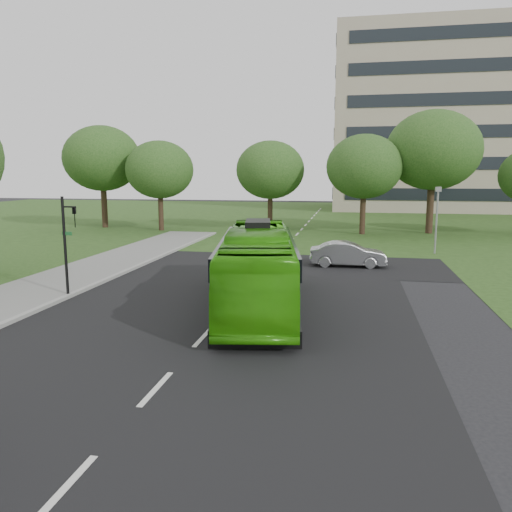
{
  "coord_description": "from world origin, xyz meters",
  "views": [
    {
      "loc": [
        4.55,
        -16.8,
        5.19
      ],
      "look_at": [
        0.47,
        4.53,
        1.6
      ],
      "focal_mm": 35.0,
      "sensor_mm": 36.0,
      "label": 1
    }
  ],
  "objects_px": {
    "traffic_light": "(67,239)",
    "camera_pole": "(437,211)",
    "tree_park_d": "(433,150)",
    "tree_park_a": "(160,170)",
    "tree_park_c": "(364,167)",
    "office_building": "(477,122)",
    "tree_park_b": "(270,170)",
    "sedan": "(348,254)",
    "bus": "(258,268)",
    "tree_park_f": "(102,159)"
  },
  "relations": [
    {
      "from": "office_building",
      "to": "tree_park_b",
      "type": "height_order",
      "value": "office_building"
    },
    {
      "from": "tree_park_c",
      "to": "traffic_light",
      "type": "xyz_separation_m",
      "value": [
        -12.58,
        -25.18,
        -3.27
      ]
    },
    {
      "from": "bus",
      "to": "tree_park_b",
      "type": "bearing_deg",
      "value": 88.48
    },
    {
      "from": "tree_park_f",
      "to": "camera_pole",
      "type": "height_order",
      "value": "tree_park_f"
    },
    {
      "from": "tree_park_d",
      "to": "traffic_light",
      "type": "bearing_deg",
      "value": -124.28
    },
    {
      "from": "tree_park_c",
      "to": "tree_park_d",
      "type": "distance_m",
      "value": 6.22
    },
    {
      "from": "camera_pole",
      "to": "bus",
      "type": "bearing_deg",
      "value": -131.13
    },
    {
      "from": "office_building",
      "to": "bus",
      "type": "distance_m",
      "value": 64.37
    },
    {
      "from": "traffic_light",
      "to": "office_building",
      "type": "bearing_deg",
      "value": 54.13
    },
    {
      "from": "tree_park_c",
      "to": "camera_pole",
      "type": "bearing_deg",
      "value": -65.98
    },
    {
      "from": "tree_park_f",
      "to": "traffic_light",
      "type": "height_order",
      "value": "tree_park_f"
    },
    {
      "from": "office_building",
      "to": "traffic_light",
      "type": "bearing_deg",
      "value": -115.83
    },
    {
      "from": "tree_park_f",
      "to": "sedan",
      "type": "height_order",
      "value": "tree_park_f"
    },
    {
      "from": "office_building",
      "to": "camera_pole",
      "type": "xyz_separation_m",
      "value": [
        -11.96,
        -44.85,
        -9.69
      ]
    },
    {
      "from": "tree_park_d",
      "to": "traffic_light",
      "type": "relative_size",
      "value": 2.48
    },
    {
      "from": "tree_park_d",
      "to": "camera_pole",
      "type": "bearing_deg",
      "value": -96.3
    },
    {
      "from": "camera_pole",
      "to": "tree_park_a",
      "type": "bearing_deg",
      "value": 146.88
    },
    {
      "from": "tree_park_f",
      "to": "bus",
      "type": "relative_size",
      "value": 0.88
    },
    {
      "from": "tree_park_b",
      "to": "tree_park_a",
      "type": "bearing_deg",
      "value": -167.27
    },
    {
      "from": "sedan",
      "to": "camera_pole",
      "type": "bearing_deg",
      "value": -46.98
    },
    {
      "from": "tree_park_a",
      "to": "traffic_light",
      "type": "xyz_separation_m",
      "value": [
        5.63,
        -24.71,
        -3.03
      ]
    },
    {
      "from": "bus",
      "to": "traffic_light",
      "type": "relative_size",
      "value": 2.6
    },
    {
      "from": "traffic_light",
      "to": "camera_pole",
      "type": "xyz_separation_m",
      "value": [
        17.07,
        15.11,
        0.31
      ]
    },
    {
      "from": "tree_park_a",
      "to": "traffic_light",
      "type": "relative_size",
      "value": 1.91
    },
    {
      "from": "office_building",
      "to": "bus",
      "type": "height_order",
      "value": "office_building"
    },
    {
      "from": "tree_park_d",
      "to": "sedan",
      "type": "relative_size",
      "value": 2.5
    },
    {
      "from": "tree_park_b",
      "to": "office_building",
      "type": "bearing_deg",
      "value": 53.08
    },
    {
      "from": "office_building",
      "to": "traffic_light",
      "type": "distance_m",
      "value": 67.36
    },
    {
      "from": "tree_park_a",
      "to": "tree_park_f",
      "type": "bearing_deg",
      "value": 167.61
    },
    {
      "from": "office_building",
      "to": "tree_park_c",
      "type": "xyz_separation_m",
      "value": [
        -16.44,
        -34.78,
        -6.72
      ]
    },
    {
      "from": "tree_park_d",
      "to": "camera_pole",
      "type": "xyz_separation_m",
      "value": [
        -1.31,
        -11.85,
        -4.36
      ]
    },
    {
      "from": "tree_park_a",
      "to": "camera_pole",
      "type": "relative_size",
      "value": 1.87
    },
    {
      "from": "tree_park_c",
      "to": "camera_pole",
      "type": "height_order",
      "value": "tree_park_c"
    },
    {
      "from": "tree_park_c",
      "to": "bus",
      "type": "height_order",
      "value": "tree_park_c"
    },
    {
      "from": "tree_park_c",
      "to": "bus",
      "type": "xyz_separation_m",
      "value": [
        -4.51,
        -25.09,
        -4.23
      ]
    },
    {
      "from": "tree_park_d",
      "to": "sedan",
      "type": "height_order",
      "value": "tree_park_d"
    },
    {
      "from": "tree_park_b",
      "to": "tree_park_c",
      "type": "height_order",
      "value": "tree_park_c"
    },
    {
      "from": "tree_park_f",
      "to": "sedan",
      "type": "relative_size",
      "value": 2.29
    },
    {
      "from": "tree_park_d",
      "to": "sedan",
      "type": "bearing_deg",
      "value": -111.5
    },
    {
      "from": "tree_park_c",
      "to": "tree_park_f",
      "type": "bearing_deg",
      "value": 177.85
    },
    {
      "from": "tree_park_b",
      "to": "traffic_light",
      "type": "bearing_deg",
      "value": -98.87
    },
    {
      "from": "tree_park_c",
      "to": "camera_pole",
      "type": "distance_m",
      "value": 11.41
    },
    {
      "from": "tree_park_d",
      "to": "tree_park_c",
      "type": "bearing_deg",
      "value": -162.9
    },
    {
      "from": "tree_park_f",
      "to": "tree_park_a",
      "type": "bearing_deg",
      "value": -12.39
    },
    {
      "from": "office_building",
      "to": "tree_park_f",
      "type": "height_order",
      "value": "office_building"
    },
    {
      "from": "tree_park_a",
      "to": "office_building",
      "type": "bearing_deg",
      "value": 45.49
    },
    {
      "from": "tree_park_c",
      "to": "traffic_light",
      "type": "bearing_deg",
      "value": -116.55
    },
    {
      "from": "office_building",
      "to": "tree_park_d",
      "type": "xyz_separation_m",
      "value": [
        -10.65,
        -33.0,
        -5.33
      ]
    },
    {
      "from": "tree_park_b",
      "to": "tree_park_c",
      "type": "xyz_separation_m",
      "value": [
        8.37,
        -1.75,
        0.26
      ]
    },
    {
      "from": "camera_pole",
      "to": "tree_park_d",
      "type": "bearing_deg",
      "value": 73.5
    }
  ]
}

